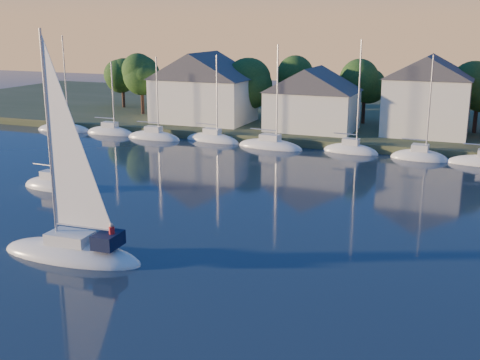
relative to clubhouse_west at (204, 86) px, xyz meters
The scene contains 9 objects.
shoreline_land 28.43m from the clubhouse_west, 37.69° to the left, with size 160.00×50.00×2.00m, color #344126.
wooden_dock 23.56m from the clubhouse_west, 15.26° to the right, with size 120.00×3.00×1.00m, color brown.
clubhouse_west is the anchor object (origin of this frame).
clubhouse_centre 16.05m from the clubhouse_west, ahead, with size 11.55×8.40×8.08m.
clubhouse_east 30.02m from the clubhouse_west, ahead, with size 10.50×8.40×9.80m.
tree_line 24.55m from the clubhouse_west, 11.77° to the left, with size 93.40×5.40×8.90m.
moored_fleet 17.64m from the clubhouse_west, 32.73° to the right, with size 71.50×2.40×12.05m.
hero_sailboat 48.94m from the clubhouse_west, 74.49° to the right, with size 10.16×3.65×15.42m.
drifting_sailboat_left 34.62m from the clubhouse_west, 88.43° to the right, with size 6.19×2.33×9.88m.
Camera 1 is at (14.58, -18.30, 14.67)m, focal length 45.00 mm.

